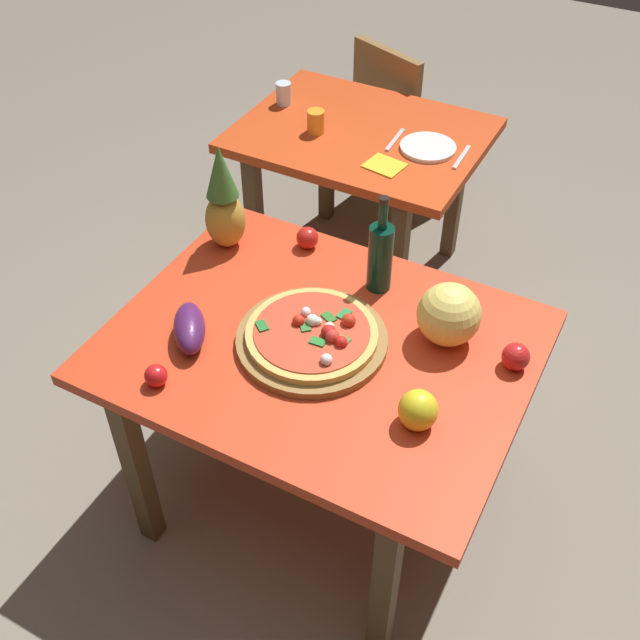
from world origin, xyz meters
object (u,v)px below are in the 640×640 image
object	(u,v)px
display_table	(320,363)
eggplant	(189,328)
wine_bottle	(380,256)
background_table	(361,155)
knife_utensil	(462,157)
tomato_at_corner	(307,238)
melon	(449,314)
dinner_plate	(428,147)
pizza	(314,333)
napkin_folded	(385,166)
pizza_board	(312,340)
tomato_near_board	(516,357)
pineapple_left	(224,203)
tomato_by_bottle	(156,376)
dining_chair	(399,117)
bell_pepper	(418,410)
drinking_glass_water	(284,93)
fork_utensil	(395,140)
drinking_glass_juice	(316,122)

from	to	relation	value
display_table	eggplant	xyz separation A→B (m)	(-0.34, -0.17, 0.13)
display_table	wine_bottle	xyz separation A→B (m)	(0.04, 0.30, 0.21)
background_table	knife_utensil	size ratio (longest dim) A/B	5.45
wine_bottle	tomato_at_corner	bearing A→B (deg)	165.81
background_table	melon	bearing A→B (deg)	-52.82
wine_bottle	dinner_plate	xyz separation A→B (m)	(-0.17, 0.84, -0.11)
knife_utensil	tomato_at_corner	bearing A→B (deg)	-110.20
pizza	napkin_folded	bearing A→B (deg)	102.52
pizza_board	eggplant	distance (m)	0.35
wine_bottle	knife_utensil	world-z (taller)	wine_bottle
melon	tomato_near_board	world-z (taller)	melon
tomato_near_board	dinner_plate	bearing A→B (deg)	123.72
pineapple_left	tomato_by_bottle	xyz separation A→B (m)	(0.17, -0.62, -0.13)
dining_chair	tomato_by_bottle	distance (m)	2.14
pizza	tomato_near_board	xyz separation A→B (m)	(0.54, 0.18, -0.00)
napkin_folded	bell_pepper	bearing A→B (deg)	-61.81
dining_chair	wine_bottle	size ratio (longest dim) A/B	2.58
display_table	drinking_glass_water	world-z (taller)	drinking_glass_water
dining_chair	bell_pepper	world-z (taller)	dining_chair
pineapple_left	dinner_plate	size ratio (longest dim) A/B	1.68
napkin_folded	tomato_by_bottle	bearing A→B (deg)	-93.91
pizza_board	pizza	world-z (taller)	pizza
display_table	tomato_at_corner	size ratio (longest dim) A/B	16.30
drinking_glass_water	dinner_plate	distance (m)	0.69
tomato_by_bottle	pizza_board	bearing A→B (deg)	48.34
drinking_glass_water	dinner_plate	world-z (taller)	drinking_glass_water
display_table	fork_utensil	size ratio (longest dim) A/B	6.65
eggplant	tomato_by_bottle	size ratio (longest dim) A/B	3.15
bell_pepper	knife_utensil	world-z (taller)	bell_pepper
tomato_at_corner	drinking_glass_juice	size ratio (longest dim) A/B	0.80
drinking_glass_water	fork_utensil	bearing A→B (deg)	-6.45
melon	pineapple_left	bearing A→B (deg)	174.28
background_table	tomato_at_corner	xyz separation A→B (m)	(0.17, -0.78, 0.15)
tomato_by_bottle	tomato_at_corner	size ratio (longest dim) A/B	0.87
background_table	pizza	xyz separation A→B (m)	(0.41, -1.17, 0.15)
dining_chair	wine_bottle	bearing A→B (deg)	131.61
dining_chair	drinking_glass_juice	world-z (taller)	dining_chair
tomato_at_corner	pizza	bearing A→B (deg)	-59.10
tomato_near_board	drinking_glass_water	xyz separation A→B (m)	(-1.34, 1.04, 0.01)
eggplant	wine_bottle	bearing A→B (deg)	50.94
background_table	drinking_glass_water	xyz separation A→B (m)	(-0.39, 0.05, 0.16)
melon	knife_utensil	bearing A→B (deg)	107.52
wine_bottle	drinking_glass_water	world-z (taller)	wine_bottle
tomato_near_board	drinking_glass_juice	bearing A→B (deg)	141.07
pizza_board	bell_pepper	size ratio (longest dim) A/B	3.83
dinner_plate	fork_utensil	size ratio (longest dim) A/B	1.22
bell_pepper	drinking_glass_juice	size ratio (longest dim) A/B	1.24
background_table	fork_utensil	world-z (taller)	fork_utensil
pizza	pizza_board	bearing A→B (deg)	-162.00
eggplant	tomato_near_board	distance (m)	0.92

